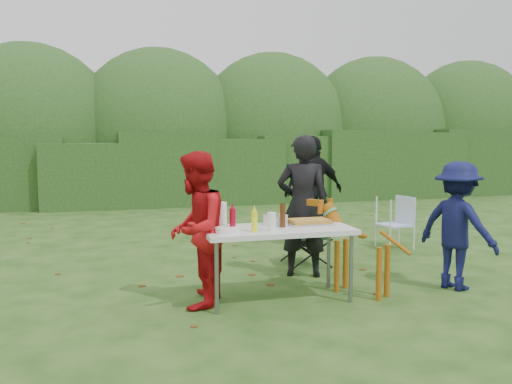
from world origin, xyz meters
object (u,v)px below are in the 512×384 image
object	(u,v)px
paper_towel_roll	(221,215)
person_red_jacket	(196,229)
camping_chair	(306,232)
child	(458,226)
person_black_puffy	(314,191)
mustard_bottle	(254,222)
person_cook	(303,206)
dog	(362,250)
beer_bottle	(283,215)
ketchup_bottle	(233,220)
lawn_chair	(395,223)
folding_table	(277,233)

from	to	relation	value
paper_towel_roll	person_red_jacket	bearing A→B (deg)	-159.20
paper_towel_roll	camping_chair	bearing A→B (deg)	41.24
child	camping_chair	xyz separation A→B (m)	(-1.19, 1.45, -0.26)
person_black_puffy	person_red_jacket	bearing A→B (deg)	38.64
mustard_bottle	camping_chair	bearing A→B (deg)	53.55
person_cook	mustard_bottle	bearing A→B (deg)	70.71
child	dog	bearing A→B (deg)	61.84
beer_bottle	camping_chair	bearing A→B (deg)	60.10
person_red_jacket	person_black_puffy	world-z (taller)	person_black_puffy
person_red_jacket	mustard_bottle	size ratio (longest dim) A/B	7.56
ketchup_bottle	beer_bottle	bearing A→B (deg)	10.09
person_cook	camping_chair	distance (m)	0.68
lawn_chair	ketchup_bottle	xyz separation A→B (m)	(-2.91, -2.00, 0.46)
camping_chair	paper_towel_roll	distance (m)	1.87
person_black_puffy	lawn_chair	distance (m)	1.28
lawn_chair	beer_bottle	bearing A→B (deg)	27.05
lawn_chair	paper_towel_roll	distance (m)	3.51
dog	ketchup_bottle	xyz separation A→B (m)	(-1.39, -0.03, 0.38)
dog	ketchup_bottle	distance (m)	1.44
beer_bottle	folding_table	bearing A→B (deg)	-170.02
camping_chair	mustard_bottle	world-z (taller)	mustard_bottle
ketchup_bottle	lawn_chair	bearing A→B (deg)	34.51
folding_table	lawn_chair	world-z (taller)	lawn_chair
child	beer_bottle	bearing A→B (deg)	61.80
child	paper_towel_roll	size ratio (longest dim) A/B	5.33
child	person_red_jacket	bearing A→B (deg)	62.81
mustard_bottle	ketchup_bottle	size ratio (longest dim) A/B	0.91
mustard_bottle	beer_bottle	xyz separation A→B (m)	(0.34, 0.18, 0.02)
person_cook	paper_towel_roll	size ratio (longest dim) A/B	6.43
dog	mustard_bottle	xyz separation A→B (m)	(-1.20, -0.11, 0.37)
folding_table	camping_chair	xyz separation A→B (m)	(0.81, 1.32, -0.26)
paper_towel_roll	person_black_puffy	bearing A→B (deg)	50.65
child	lawn_chair	bearing A→B (deg)	-35.85
mustard_bottle	person_black_puffy	bearing A→B (deg)	57.91
folding_table	mustard_bottle	size ratio (longest dim) A/B	7.50
dog	lawn_chair	bearing A→B (deg)	-71.32
person_black_puffy	beer_bottle	bearing A→B (deg)	52.50
lawn_chair	paper_towel_roll	world-z (taller)	paper_towel_roll
child	dog	world-z (taller)	child
dog	lawn_chair	size ratio (longest dim) A/B	1.29
paper_towel_roll	mustard_bottle	bearing A→B (deg)	-47.53
lawn_chair	mustard_bottle	size ratio (longest dim) A/B	3.86
person_red_jacket	lawn_chair	bearing A→B (deg)	142.72
lawn_chair	ketchup_bottle	size ratio (longest dim) A/B	3.51
camping_chair	paper_towel_roll	world-z (taller)	paper_towel_roll
camping_chair	ketchup_bottle	distance (m)	1.96
person_black_puffy	camping_chair	bearing A→B (deg)	54.80
person_red_jacket	child	world-z (taller)	person_red_jacket
person_red_jacket	dog	bearing A→B (deg)	110.00
person_cook	lawn_chair	size ratio (longest dim) A/B	2.16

